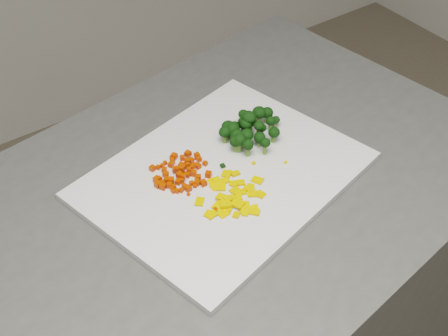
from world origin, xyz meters
TOP-DOWN VIEW (x-y plane):
  - cutting_board at (0.01, 0.55)m, footprint 0.47×0.41m
  - carrot_pile at (-0.05, 0.59)m, footprint 0.09×0.09m
  - pepper_pile at (-0.01, 0.50)m, footprint 0.11×0.11m
  - broccoli_pile at (0.09, 0.61)m, footprint 0.11×0.11m
  - carrot_cube_0 at (-0.04, 0.63)m, footprint 0.01×0.01m
  - carrot_cube_1 at (-0.06, 0.57)m, footprint 0.01×0.01m
  - carrot_cube_2 at (-0.06, 0.57)m, footprint 0.01×0.01m
  - carrot_cube_3 at (-0.01, 0.61)m, footprint 0.01×0.01m
  - carrot_cube_4 at (-0.09, 0.59)m, footprint 0.01×0.01m
  - carrot_cube_5 at (-0.05, 0.59)m, footprint 0.01×0.01m
  - carrot_cube_6 at (-0.06, 0.55)m, footprint 0.01×0.01m
  - carrot_cube_7 at (-0.02, 0.59)m, footprint 0.01×0.01m
  - carrot_cube_8 at (-0.05, 0.62)m, footprint 0.01×0.01m
  - carrot_cube_9 at (-0.05, 0.59)m, footprint 0.01×0.01m
  - carrot_cube_10 at (-0.02, 0.56)m, footprint 0.01×0.01m
  - carrot_cube_11 at (-0.06, 0.60)m, footprint 0.01×0.01m
  - carrot_cube_12 at (-0.04, 0.60)m, footprint 0.01×0.01m
  - carrot_cube_13 at (-0.04, 0.60)m, footprint 0.01×0.01m
  - carrot_cube_14 at (-0.07, 0.62)m, footprint 0.01×0.01m
  - carrot_cube_15 at (-0.01, 0.59)m, footprint 0.01×0.01m
  - carrot_cube_16 at (-0.09, 0.60)m, footprint 0.01×0.01m
  - carrot_cube_17 at (-0.07, 0.62)m, footprint 0.01×0.01m
  - carrot_cube_18 at (-0.05, 0.59)m, footprint 0.01×0.01m
  - carrot_cube_19 at (-0.08, 0.57)m, footprint 0.01×0.01m
  - carrot_cube_20 at (-0.09, 0.60)m, footprint 0.01×0.01m
  - carrot_cube_21 at (-0.03, 0.56)m, footprint 0.01×0.01m
  - carrot_cube_22 at (-0.04, 0.56)m, footprint 0.01×0.01m
  - carrot_cube_23 at (-0.04, 0.58)m, footprint 0.01×0.01m
  - carrot_cube_24 at (-0.08, 0.59)m, footprint 0.01×0.01m
  - carrot_cube_25 at (-0.05, 0.55)m, footprint 0.01×0.01m
  - carrot_cube_26 at (-0.03, 0.59)m, footprint 0.01×0.01m
  - carrot_cube_27 at (-0.06, 0.58)m, footprint 0.01×0.01m
  - carrot_cube_28 at (-0.03, 0.61)m, footprint 0.01×0.01m
  - carrot_cube_29 at (-0.08, 0.62)m, footprint 0.01×0.01m
  - carrot_cube_30 at (-0.08, 0.57)m, footprint 0.01×0.01m
  - carrot_cube_31 at (-0.03, 0.62)m, footprint 0.01×0.01m
  - carrot_cube_32 at (-0.05, 0.56)m, footprint 0.01×0.01m
  - carrot_cube_33 at (-0.07, 0.57)m, footprint 0.01×0.01m
  - carrot_cube_34 at (-0.04, 0.58)m, footprint 0.01×0.01m
  - carrot_cube_35 at (-0.01, 0.61)m, footprint 0.01×0.01m
  - carrot_cube_36 at (-0.05, 0.61)m, footprint 0.01×0.01m
  - carrot_cube_37 at (-0.05, 0.62)m, footprint 0.01×0.01m
  - carrot_cube_38 at (-0.09, 0.58)m, footprint 0.01×0.01m
  - carrot_cube_39 at (-0.08, 0.56)m, footprint 0.01×0.01m
  - carrot_cube_40 at (-0.06, 0.56)m, footprint 0.01×0.01m
  - carrot_cube_41 at (-0.07, 0.61)m, footprint 0.01×0.01m
  - carrot_cube_42 at (-0.09, 0.59)m, footprint 0.01×0.01m
  - carrot_cube_43 at (-0.07, 0.58)m, footprint 0.01×0.01m
  - carrot_cube_44 at (-0.03, 0.60)m, footprint 0.01×0.01m
  - carrot_cube_45 at (-0.03, 0.61)m, footprint 0.01×0.01m
  - carrot_cube_46 at (-0.02, 0.60)m, footprint 0.01×0.01m
  - carrot_cube_47 at (-0.03, 0.59)m, footprint 0.01×0.01m
  - carrot_cube_48 at (-0.04, 0.55)m, footprint 0.01×0.01m
  - carrot_cube_49 at (-0.05, 0.59)m, footprint 0.01×0.01m
  - carrot_cube_50 at (-0.07, 0.56)m, footprint 0.01×0.01m
  - carrot_cube_51 at (-0.06, 0.59)m, footprint 0.01×0.01m
  - carrot_cube_52 at (-0.02, 0.59)m, footprint 0.01×0.01m
  - carrot_cube_53 at (-0.05, 0.58)m, footprint 0.01×0.01m
  - carrot_cube_54 at (-0.06, 0.58)m, footprint 0.01×0.01m
  - carrot_cube_55 at (-0.04, 0.63)m, footprint 0.01×0.01m
  - carrot_cube_56 at (-0.04, 0.59)m, footprint 0.01×0.01m
  - carrot_cube_57 at (-0.04, 0.57)m, footprint 0.01×0.01m
  - carrot_cube_58 at (-0.08, 0.57)m, footprint 0.01×0.01m
  - carrot_cube_59 at (-0.04, 0.56)m, footprint 0.01×0.01m
  - carrot_cube_60 at (-0.05, 0.59)m, footprint 0.01×0.01m
  - carrot_cube_61 at (-0.06, 0.62)m, footprint 0.01×0.01m
  - carrot_cube_62 at (-0.05, 0.59)m, footprint 0.01×0.01m
  - carrot_cube_63 at (-0.07, 0.60)m, footprint 0.01×0.01m
  - carrot_cube_64 at (-0.07, 0.60)m, footprint 0.01×0.01m
  - carrot_cube_65 at (-0.02, 0.62)m, footprint 0.01×0.01m
  - carrot_cube_66 at (-0.01, 0.60)m, footprint 0.01×0.01m
  - carrot_cube_67 at (-0.02, 0.61)m, footprint 0.01×0.01m
  - carrot_cube_68 at (-0.10, 0.59)m, footprint 0.01×0.01m
  - pepper_chunk_0 at (-0.01, 0.47)m, footprint 0.02×0.02m
  - pepper_chunk_1 at (-0.04, 0.49)m, footprint 0.02×0.02m
  - pepper_chunk_2 at (-0.01, 0.50)m, footprint 0.02×0.02m
  - pepper_chunk_3 at (-0.02, 0.46)m, footprint 0.02×0.02m
  - pepper_chunk_4 at (-0.00, 0.54)m, footprint 0.01×0.01m
  - pepper_chunk_5 at (-0.06, 0.52)m, footprint 0.02×0.02m
  - pepper_chunk_6 at (-0.01, 0.48)m, footprint 0.02×0.02m
  - pepper_chunk_7 at (-0.04, 0.50)m, footprint 0.02×0.02m
  - pepper_chunk_8 at (0.01, 0.49)m, footprint 0.02×0.02m
  - pepper_chunk_9 at (0.00, 0.52)m, footprint 0.02×0.02m
  - pepper_chunk_10 at (-0.01, 0.47)m, footprint 0.02×0.02m
  - pepper_chunk_11 at (-0.01, 0.46)m, footprint 0.02×0.02m
  - pepper_chunk_12 at (0.02, 0.48)m, footprint 0.02×0.02m
  - pepper_chunk_13 at (-0.03, 0.51)m, footprint 0.02×0.02m
  - pepper_chunk_14 at (-0.06, 0.49)m, footprint 0.02×0.01m
  - pepper_chunk_15 at (-0.01, 0.46)m, footprint 0.02×0.02m
  - pepper_chunk_16 at (0.00, 0.50)m, footprint 0.02×0.02m
  - pepper_chunk_17 at (0.01, 0.55)m, footprint 0.02×0.02m
  - pepper_chunk_18 at (-0.05, 0.48)m, footprint 0.02×0.01m
  - pepper_chunk_19 at (0.01, 0.50)m, footprint 0.02×0.02m
  - pepper_chunk_20 at (-0.02, 0.48)m, footprint 0.02×0.02m
  - pepper_chunk_21 at (-0.02, 0.55)m, footprint 0.02×0.02m
  - pepper_chunk_22 at (-0.06, 0.49)m, footprint 0.02×0.02m
  - pepper_chunk_23 at (0.04, 0.51)m, footprint 0.02×0.02m
  - pepper_chunk_24 at (-0.03, 0.47)m, footprint 0.02×0.02m
  - pepper_chunk_25 at (-0.00, 0.51)m, footprint 0.02×0.01m
  - pepper_chunk_26 at (-0.02, 0.53)m, footprint 0.02×0.02m
  - pepper_chunk_27 at (-0.02, 0.50)m, footprint 0.01×0.01m
  - pepper_chunk_28 at (-0.03, 0.49)m, footprint 0.02×0.02m
  - pepper_chunk_29 at (-0.03, 0.49)m, footprint 0.02×0.02m
  - pepper_chunk_30 at (-0.02, 0.53)m, footprint 0.01×0.01m
  - pepper_chunk_31 at (0.01, 0.52)m, footprint 0.02×0.02m
  - pepper_chunk_32 at (0.02, 0.54)m, footprint 0.02×0.01m
  - pepper_chunk_33 at (0.02, 0.50)m, footprint 0.02×0.02m
  - pepper_chunk_34 at (-0.01, 0.54)m, footprint 0.01×0.01m
  - pepper_chunk_35 at (-0.02, 0.50)m, footprint 0.02×0.01m
  - broccoli_floret_0 at (0.08, 0.60)m, footprint 0.03×0.03m
  - broccoli_floret_1 at (0.14, 0.60)m, footprint 0.02×0.02m
  - broccoli_floret_2 at (0.06, 0.62)m, footprint 0.03×0.03m
  - broccoli_floret_3 at (0.13, 0.60)m, footprint 0.02×0.02m
  - broccoli_floret_4 at (0.06, 0.57)m, footprint 0.02×0.02m
  - broccoli_floret_5 at (0.13, 0.62)m, footprint 0.03×0.03m
  - broccoli_floret_6 at (0.10, 0.61)m, footprint 0.02×0.02m
  - broccoli_floret_7 at (0.10, 0.64)m, footprint 0.02×0.02m
  - broccoli_floret_8 at (0.09, 0.55)m, footprint 0.02×0.02m
  - broccoli_floret_9 at (0.07, 0.59)m, footprint 0.03×0.03m
  - broccoli_floret_10 at (0.05, 0.58)m, footprint 0.03×0.03m
  - broccoli_floret_11 at (0.12, 0.57)m, footprint 0.03×0.03m
  - broccoli_floret_12 at (0.05, 0.62)m, footprint 0.03×0.03m
  - broccoli_floret_13 at (0.07, 0.59)m, footprint 0.02×0.02m
  - broccoli_floret_14 at (0.10, 0.59)m, footprint 0.02×0.02m
  - broccoli_floret_15 at (0.09, 0.62)m, footprint 0.03×0.03m
  - broccoli_floret_16 at (0.06, 0.59)m, footprint 0.03×0.03m
  - broccoli_floret_17 at (0.09, 0.61)m, footprint 0.03×0.03m
  - broccoli_floret_18 at (0.07, 0.62)m, footprint 0.02×0.02m
  - broccoli_floret_19 at (0.06, 0.60)m, footprint 0.03×0.03m
  - broccoli_floret_20 at (0.10, 0.61)m, footprint 0.03×0.03m
  - broccoli_floret_21 at (0.06, 0.58)m, footprint 0.03×0.03m
  - broccoli_floret_22 at (0.09, 0.61)m, footprint 0.03×0.03m
  - broccoli_floret_23 at (0.06, 0.57)m, footprint 0.03×0.03m
  - broccoli_floret_24 at (0.05, 0.59)m, footprint 0.03×0.03m
  - broccoli_floret_25 at (0.14, 0.62)m, footprint 0.03×0.03m
  - broccoli_floret_26 at (0.09, 0.57)m, footprint 0.03×0.03m
  - broccoli_floret_27 at (0.11, 0.59)m, footprint 0.02×0.02m
  - broccoli_floret_28 at (0.06, 0.61)m, footprint 0.03×0.03m
  - stray_bit_0 at (0.10, 0.52)m, footprint 0.01×0.01m
  - stray_bit_1 at (0.06, 0.54)m, footprint 0.01×0.01m
  - stray_bit_2 at (-0.08, 0.56)m, footprint 0.01×0.01m
  - stray_bit_3 at (-0.06, 0.49)m, footprint 0.01×0.01m
  - stray_bit_4 at (-0.08, 0.57)m, footprint 0.01×0.01m
  - stray_bit_5 at (-0.05, 0.49)m, footprint 0.01×0.01m
  - stray_bit_6 at (0.01, 0.57)m, footprint 0.01×0.01m
  - stray_bit_7 at (-0.06, 0.56)m, footprint 0.00×0.00m
  - stray_bit_8 at (-0.08, 0.59)m, footprint 0.01×0.01m
  - stray_bit_9 at (-0.01, 0.49)m, footprint 0.01×0.01m
  - stray_bit_10 at (-0.07, 0.54)m, footprint 0.01×0.01m

SIDE VIEW (x-z plane):
  - cutting_board at x=0.01m, z-range 0.90..0.91m
  - pepper_chunk_28 at x=-0.03m, z-range 0.91..0.92m
  - stray_bit_7 at x=-0.06m, z-range 0.91..0.91m
  - pepper_chunk_10 at x=-0.01m, z-range 0.91..0.92m
  - pepper_chunk_6 at x=-0.01m, z-range 0.91..0.91m
  - pepper_chunk_0 at x=-0.01m, z-range 0.91..0.92m
  - pepper_chunk_21 at x=-0.02m, z-range 0.91..0.91m
  - pepper_chunk_1 at x=-0.04m, z-range 0.91..0.92m
  - pepper_chunk_17 at x=0.01m, z-range 0.91..0.92m
  - pepper_chunk_18 at x=-0.05m, z-range 0.91..0.91m
  - stray_bit_0 at x=0.10m, z-range 0.91..0.91m
  - stray_bit_9 at x=-0.01m, z-range 0.91..0.91m
  - stray_bit_10 at x=-0.07m, z-range 0.91..0.91m
  - pepper_chunk_12 at x=0.02m, z-range 0.91..0.92m
  - pepper_chunk_5 at x=-0.06m, z-range 0.91..0.91m
  - stray_bit_3 at x=-0.06m, z-range 0.91..0.91m
  - pepper_chunk_24 at x=-0.03m, z-range 0.91..0.92m
  - pepper_chunk_16 at x=0.00m, z-range 0.91..0.92m
  - pepper_chunk_23 at x=0.04m, z-range 0.91..0.92m
  - pepper_chunk_25 at x=0.00m, z-range 0.91..0.92m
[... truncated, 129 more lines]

